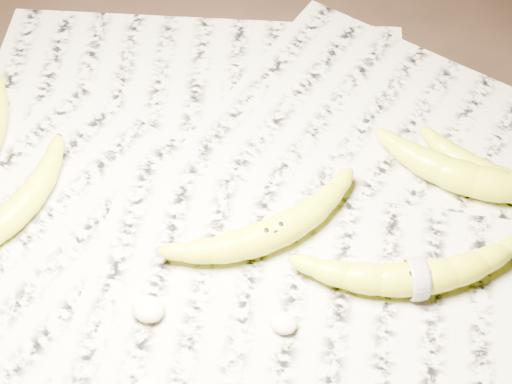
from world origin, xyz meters
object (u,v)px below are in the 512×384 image
(banana_taped, at_px, (417,277))
(banana_upper_b, at_px, (492,175))
(banana_upper_a, at_px, (476,179))
(banana_left_b, at_px, (18,208))
(banana_center, at_px, (272,232))

(banana_taped, xyz_separation_m, banana_upper_b, (0.06, 0.16, -0.00))
(banana_taped, distance_m, banana_upper_a, 0.15)
(banana_left_b, distance_m, banana_taped, 0.45)
(banana_upper_b, bearing_deg, banana_taped, -98.31)
(banana_upper_a, bearing_deg, banana_taped, -104.99)
(banana_center, distance_m, banana_upper_b, 0.27)
(banana_taped, height_order, banana_upper_b, banana_taped)
(banana_left_b, xyz_separation_m, banana_upper_a, (0.48, 0.21, 0.00))
(banana_center, bearing_deg, banana_upper_b, -9.34)
(banana_center, relative_size, banana_taped, 0.91)
(banana_left_b, height_order, banana_taped, banana_taped)
(banana_center, bearing_deg, banana_left_b, 147.09)
(banana_center, height_order, banana_upper_b, banana_center)
(banana_center, xyz_separation_m, banana_upper_a, (0.20, 0.14, 0.00))
(banana_upper_a, distance_m, banana_upper_b, 0.02)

